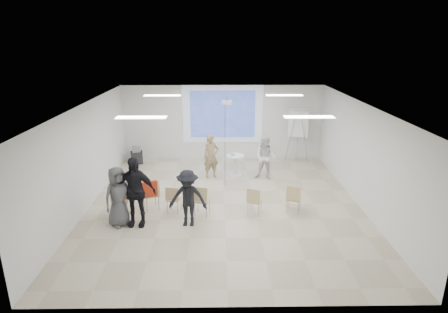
{
  "coord_description": "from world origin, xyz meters",
  "views": [
    {
      "loc": [
        -0.16,
        -10.27,
        4.79
      ],
      "look_at": [
        0.0,
        0.8,
        1.25
      ],
      "focal_mm": 30.0,
      "sensor_mm": 36.0,
      "label": 1
    }
  ],
  "objects_px": {
    "pedestal_table": "(235,164)",
    "audience_left": "(134,187)",
    "player_right": "(266,155)",
    "laptop": "(174,198)",
    "player_left": "(211,154)",
    "chair_far_left": "(119,198)",
    "audience_mid": "(188,195)",
    "chair_left_mid": "(151,193)",
    "chair_center": "(201,198)",
    "chair_right_far": "(294,197)",
    "chair_left_inner": "(173,197)",
    "chair_right_inner": "(254,199)",
    "flipchart_easel": "(298,124)",
    "audience_outer": "(118,193)",
    "av_cart": "(137,156)"
  },
  "relations": [
    {
      "from": "player_right",
      "to": "chair_center",
      "type": "xyz_separation_m",
      "value": [
        -2.12,
        -2.85,
        -0.34
      ]
    },
    {
      "from": "chair_left_mid",
      "to": "flipchart_easel",
      "type": "height_order",
      "value": "flipchart_easel"
    },
    {
      "from": "audience_left",
      "to": "audience_outer",
      "type": "bearing_deg",
      "value": -176.39
    },
    {
      "from": "player_left",
      "to": "chair_left_inner",
      "type": "xyz_separation_m",
      "value": [
        -1.02,
        -2.84,
        -0.4
      ]
    },
    {
      "from": "chair_far_left",
      "to": "laptop",
      "type": "height_order",
      "value": "chair_far_left"
    },
    {
      "from": "laptop",
      "to": "audience_outer",
      "type": "xyz_separation_m",
      "value": [
        -1.36,
        -0.77,
        0.48
      ]
    },
    {
      "from": "chair_far_left",
      "to": "chair_left_mid",
      "type": "height_order",
      "value": "chair_far_left"
    },
    {
      "from": "chair_left_inner",
      "to": "audience_outer",
      "type": "height_order",
      "value": "audience_outer"
    },
    {
      "from": "player_left",
      "to": "audience_mid",
      "type": "relative_size",
      "value": 1.0
    },
    {
      "from": "chair_right_far",
      "to": "chair_far_left",
      "type": "bearing_deg",
      "value": -157.44
    },
    {
      "from": "chair_left_mid",
      "to": "audience_outer",
      "type": "height_order",
      "value": "audience_outer"
    },
    {
      "from": "av_cart",
      "to": "player_left",
      "type": "bearing_deg",
      "value": -41.98
    },
    {
      "from": "chair_right_far",
      "to": "laptop",
      "type": "relative_size",
      "value": 2.85
    },
    {
      "from": "laptop",
      "to": "audience_mid",
      "type": "relative_size",
      "value": 0.17
    },
    {
      "from": "chair_far_left",
      "to": "chair_center",
      "type": "height_order",
      "value": "chair_far_left"
    },
    {
      "from": "player_right",
      "to": "laptop",
      "type": "relative_size",
      "value": 5.93
    },
    {
      "from": "chair_far_left",
      "to": "chair_right_far",
      "type": "relative_size",
      "value": 1.16
    },
    {
      "from": "player_right",
      "to": "audience_mid",
      "type": "xyz_separation_m",
      "value": [
        -2.44,
        -3.38,
        0.01
      ]
    },
    {
      "from": "chair_far_left",
      "to": "chair_left_mid",
      "type": "relative_size",
      "value": 1.05
    },
    {
      "from": "chair_right_far",
      "to": "laptop",
      "type": "height_order",
      "value": "chair_right_far"
    },
    {
      "from": "flipchart_easel",
      "to": "av_cart",
      "type": "distance_m",
      "value": 6.49
    },
    {
      "from": "chair_far_left",
      "to": "chair_right_far",
      "type": "distance_m",
      "value": 4.86
    },
    {
      "from": "chair_far_left",
      "to": "av_cart",
      "type": "bearing_deg",
      "value": 79.92
    },
    {
      "from": "pedestal_table",
      "to": "chair_right_inner",
      "type": "relative_size",
      "value": 1.0
    },
    {
      "from": "chair_left_mid",
      "to": "chair_left_inner",
      "type": "xyz_separation_m",
      "value": [
        0.64,
        -0.18,
        -0.07
      ]
    },
    {
      "from": "pedestal_table",
      "to": "chair_right_inner",
      "type": "distance_m",
      "value": 3.14
    },
    {
      "from": "chair_left_mid",
      "to": "chair_right_inner",
      "type": "distance_m",
      "value": 2.94
    },
    {
      "from": "pedestal_table",
      "to": "av_cart",
      "type": "bearing_deg",
      "value": 159.12
    },
    {
      "from": "player_left",
      "to": "chair_right_far",
      "type": "relative_size",
      "value": 2.1
    },
    {
      "from": "chair_right_inner",
      "to": "flipchart_easel",
      "type": "distance_m",
      "value": 5.27
    },
    {
      "from": "audience_mid",
      "to": "flipchart_easel",
      "type": "height_order",
      "value": "flipchart_easel"
    },
    {
      "from": "chair_left_mid",
      "to": "chair_center",
      "type": "bearing_deg",
      "value": -39.33
    },
    {
      "from": "laptop",
      "to": "chair_right_inner",
      "type": "bearing_deg",
      "value": -173.53
    },
    {
      "from": "flipchart_easel",
      "to": "player_right",
      "type": "bearing_deg",
      "value": -115.33
    },
    {
      "from": "audience_left",
      "to": "audience_mid",
      "type": "bearing_deg",
      "value": 1.45
    },
    {
      "from": "chair_far_left",
      "to": "chair_left_inner",
      "type": "bearing_deg",
      "value": -6.86
    },
    {
      "from": "audience_mid",
      "to": "audience_outer",
      "type": "relative_size",
      "value": 0.97
    },
    {
      "from": "chair_right_inner",
      "to": "audience_mid",
      "type": "height_order",
      "value": "audience_mid"
    },
    {
      "from": "chair_left_inner",
      "to": "laptop",
      "type": "bearing_deg",
      "value": 92.79
    },
    {
      "from": "audience_mid",
      "to": "chair_left_mid",
      "type": "bearing_deg",
      "value": 147.26
    },
    {
      "from": "chair_far_left",
      "to": "laptop",
      "type": "relative_size",
      "value": 3.31
    },
    {
      "from": "pedestal_table",
      "to": "chair_right_far",
      "type": "relative_size",
      "value": 0.96
    },
    {
      "from": "chair_left_mid",
      "to": "audience_outer",
      "type": "xyz_separation_m",
      "value": [
        -0.7,
        -0.86,
        0.36
      ]
    },
    {
      "from": "pedestal_table",
      "to": "chair_left_inner",
      "type": "relative_size",
      "value": 1.0
    },
    {
      "from": "chair_center",
      "to": "flipchart_easel",
      "type": "xyz_separation_m",
      "value": [
        3.61,
        4.74,
        1.04
      ]
    },
    {
      "from": "audience_mid",
      "to": "player_right",
      "type": "bearing_deg",
      "value": 60.48
    },
    {
      "from": "pedestal_table",
      "to": "audience_left",
      "type": "distance_m",
      "value": 4.63
    },
    {
      "from": "player_right",
      "to": "player_left",
      "type": "bearing_deg",
      "value": -165.87
    },
    {
      "from": "chair_center",
      "to": "chair_right_far",
      "type": "bearing_deg",
      "value": 15.91
    },
    {
      "from": "player_left",
      "to": "chair_far_left",
      "type": "xyz_separation_m",
      "value": [
        -2.48,
        -3.09,
        -0.3
      ]
    }
  ]
}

